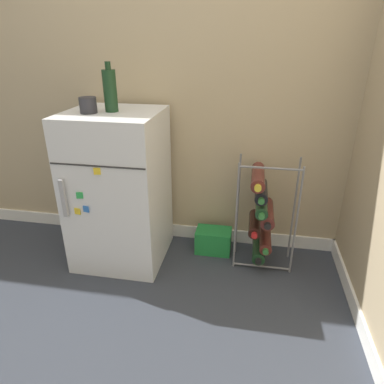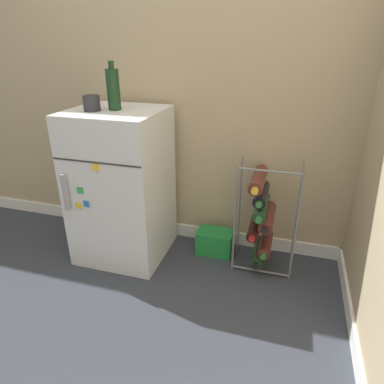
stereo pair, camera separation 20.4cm
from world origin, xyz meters
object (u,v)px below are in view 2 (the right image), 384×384
object	(u,v)px
soda_box	(215,242)
fridge_top_bottle	(113,89)
wine_rack	(261,217)
mini_fridge	(122,186)
fridge_top_cup	(92,103)

from	to	relation	value
soda_box	fridge_top_bottle	xyz separation A→B (m)	(-0.57, -0.15, 0.98)
wine_rack	soda_box	distance (m)	0.40
wine_rack	fridge_top_bottle	distance (m)	1.11
wine_rack	mini_fridge	bearing A→B (deg)	-175.00
mini_fridge	fridge_top_bottle	world-z (taller)	fridge_top_bottle
wine_rack	fridge_top_cup	xyz separation A→B (m)	(-0.96, -0.14, 0.63)
wine_rack	fridge_top_bottle	bearing A→B (deg)	-174.90
soda_box	fridge_top_cup	bearing A→B (deg)	-162.78
mini_fridge	wine_rack	distance (m)	0.87
mini_fridge	soda_box	size ratio (longest dim) A/B	4.09
soda_box	fridge_top_cup	world-z (taller)	fridge_top_cup
mini_fridge	soda_box	distance (m)	0.71
soda_box	fridge_top_cup	xyz separation A→B (m)	(-0.67, -0.21, 0.90)
mini_fridge	fridge_top_bottle	bearing A→B (deg)	-25.07
mini_fridge	fridge_top_cup	bearing A→B (deg)	-148.37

